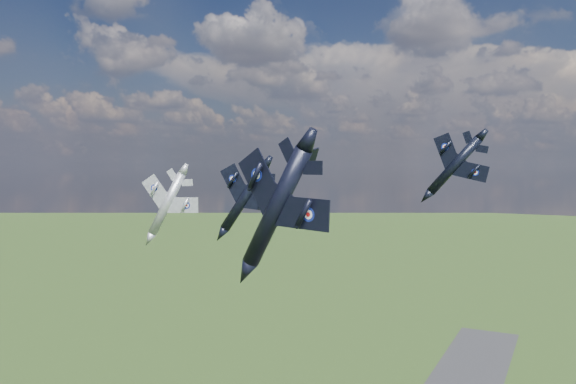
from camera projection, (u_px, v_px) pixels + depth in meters
The scene contains 4 objects.
jet_lead_navy at pixel (245, 198), 77.31m from camera, with size 10.27×14.32×2.96m, color black, non-canonical shape.
jet_right_navy at pixel (276, 207), 50.41m from camera, with size 11.91×16.61×3.44m, color black, non-canonical shape.
jet_high_navy at pixel (454, 166), 82.27m from camera, with size 10.21×14.24×2.95m, color black, non-canonical shape.
jet_left_silver at pixel (167, 204), 80.46m from camera, with size 9.61×13.39×2.77m, color #9698A0, non-canonical shape.
Camera 1 is at (35.69, -51.64, 85.89)m, focal length 35.00 mm.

